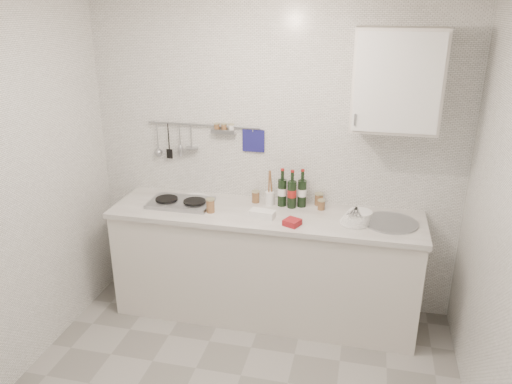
% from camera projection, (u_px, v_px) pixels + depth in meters
% --- Properties ---
extents(back_wall, '(3.00, 0.02, 2.50)m').
position_uv_depth(back_wall, '(273.00, 161.00, 4.05)').
color(back_wall, silver).
rests_on(back_wall, floor).
extents(counter, '(2.44, 0.64, 0.96)m').
position_uv_depth(counter, '(265.00, 267.00, 4.07)').
color(counter, beige).
rests_on(counter, floor).
extents(wall_rail, '(0.98, 0.09, 0.34)m').
position_uv_depth(wall_rail, '(201.00, 136.00, 4.08)').
color(wall_rail, '#93969B').
rests_on(wall_rail, back_wall).
extents(wall_cabinet, '(0.60, 0.38, 0.70)m').
position_uv_depth(wall_cabinet, '(397.00, 80.00, 3.44)').
color(wall_cabinet, beige).
rests_on(wall_cabinet, back_wall).
extents(plate_stack_hob, '(0.31, 0.30, 0.03)m').
position_uv_depth(plate_stack_hob, '(193.00, 201.00, 4.07)').
color(plate_stack_hob, '#4E61B1').
rests_on(plate_stack_hob, counter).
extents(plate_stack_sink, '(0.23, 0.22, 0.10)m').
position_uv_depth(plate_stack_sink, '(357.00, 218.00, 3.68)').
color(plate_stack_sink, white).
rests_on(plate_stack_sink, counter).
extents(wine_bottles, '(0.23, 0.11, 0.31)m').
position_uv_depth(wine_bottles, '(292.00, 188.00, 3.95)').
color(wine_bottles, black).
rests_on(wine_bottles, counter).
extents(butter_dish, '(0.20, 0.12, 0.06)m').
position_uv_depth(butter_dish, '(262.00, 214.00, 3.79)').
color(butter_dish, white).
rests_on(butter_dish, counter).
extents(strawberry_punnet, '(0.14, 0.14, 0.05)m').
position_uv_depth(strawberry_punnet, '(292.00, 222.00, 3.65)').
color(strawberry_punnet, '#AB1329').
rests_on(strawberry_punnet, counter).
extents(utensil_crock, '(0.07, 0.07, 0.30)m').
position_uv_depth(utensil_crock, '(270.00, 196.00, 4.01)').
color(utensil_crock, white).
rests_on(utensil_crock, counter).
extents(jar_a, '(0.07, 0.07, 0.10)m').
position_uv_depth(jar_a, '(256.00, 196.00, 4.07)').
color(jar_a, brown).
rests_on(jar_a, counter).
extents(jar_b, '(0.07, 0.07, 0.10)m').
position_uv_depth(jar_b, '(319.00, 199.00, 4.01)').
color(jar_b, brown).
rests_on(jar_b, counter).
extents(jar_c, '(0.06, 0.06, 0.08)m').
position_uv_depth(jar_c, '(321.00, 205.00, 3.93)').
color(jar_c, brown).
rests_on(jar_c, counter).
extents(jar_d, '(0.07, 0.07, 0.11)m').
position_uv_depth(jar_d, '(210.00, 205.00, 3.87)').
color(jar_d, brown).
rests_on(jar_d, counter).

